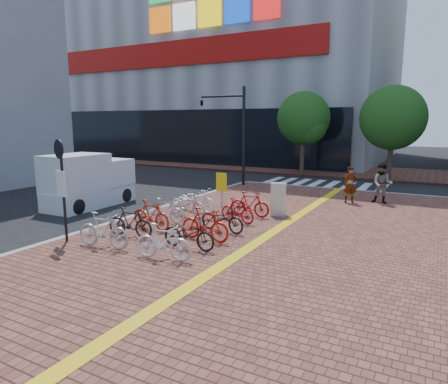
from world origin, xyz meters
The scene contains 27 objects.
ground centered at (0.00, 0.00, 0.00)m, with size 120.00×120.00×0.00m, color black.
sidewalk centered at (3.00, -5.00, 0.07)m, with size 14.00×34.00×0.15m, color brown.
tactile_strip centered at (2.00, -5.00, 0.16)m, with size 0.40×34.00×0.01m, color yellow.
kerb_north centered at (3.00, 12.00, 0.08)m, with size 14.00×0.25×0.15m, color gray.
far_sidewalk centered at (0.00, 21.00, 0.07)m, with size 70.00×8.00×0.15m, color brown.
department_store centered at (-15.99, 31.95, 13.98)m, with size 36.00×24.27×28.00m.
crosswalk centered at (0.50, 14.00, 0.01)m, with size 7.50×4.00×0.01m.
street_trees centered at (5.04, 17.45, 4.10)m, with size 16.20×4.60×6.35m.
bike_0 centered at (-1.93, -2.45, 0.70)m, with size 0.52×1.83×1.10m, color #B8B8BD.
bike_1 centered at (-1.98, -1.19, 0.66)m, with size 0.48×1.68×1.01m, color black.
bike_2 centered at (-1.99, -0.08, 0.68)m, with size 0.49×1.75×1.05m, color #B3220C.
bike_3 centered at (-2.09, 0.90, 0.63)m, with size 0.45×1.58×0.95m, color silver.
bike_4 centered at (-1.96, 2.20, 0.67)m, with size 0.69×1.99×1.04m, color #B0B0B5.
bike_5 centered at (-2.11, 3.12, 0.66)m, with size 0.68×1.94×1.02m, color white.
bike_6 centered at (0.33, -2.45, 0.67)m, with size 0.49×1.72×1.03m, color silver.
bike_7 centered at (0.41, -1.28, 0.62)m, with size 0.63×1.80×0.94m, color black.
bike_8 centered at (0.42, -0.34, 0.69)m, with size 0.51×1.79×1.08m, color red.
bike_9 centered at (0.38, 0.89, 0.62)m, with size 0.62×1.78×0.94m, color black.
bike_10 centered at (0.29, 2.25, 0.62)m, with size 0.44×1.55×0.93m, color #AC0C11.
bike_11 centered at (0.29, 3.38, 0.66)m, with size 0.48×1.69×1.01m, color #A10B13.
pedestrian_a centered at (3.30, 8.13, 1.01)m, with size 0.63×0.41×1.71m, color gray.
pedestrian_b centered at (4.64, 8.75, 1.08)m, with size 0.91×0.71×1.86m, color #505666.
utility_box centered at (1.23, 4.12, 0.82)m, with size 0.62×0.45×1.34m, color #B8B8BD.
yellow_sign centered at (-0.85, 3.08, 1.36)m, with size 0.47×0.10×1.74m.
notice_sign centered at (-3.47, -2.56, 2.21)m, with size 0.59×0.22×3.27m.
traffic_light_pole centered at (-4.85, 10.66, 4.18)m, with size 3.13×1.21×5.83m.
box_truck centered at (-7.51, 2.21, 1.17)m, with size 1.97×4.35×2.49m.
Camera 1 is at (6.89, -11.02, 3.96)m, focal length 32.00 mm.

